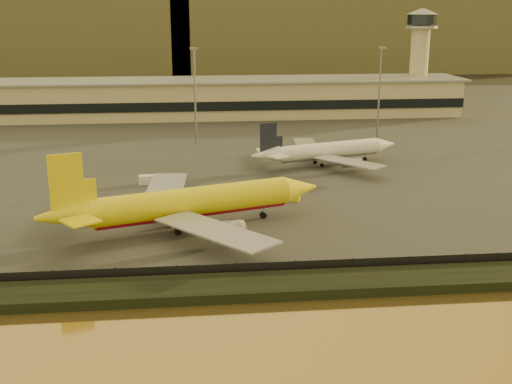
# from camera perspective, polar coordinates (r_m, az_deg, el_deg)

# --- Properties ---
(ground) EXTENTS (900.00, 900.00, 0.00)m
(ground) POSITION_cam_1_polar(r_m,az_deg,el_deg) (99.92, 1.14, -4.71)
(ground) COLOR black
(ground) RESTS_ON ground
(embankment) EXTENTS (320.00, 7.00, 1.40)m
(embankment) POSITION_cam_1_polar(r_m,az_deg,el_deg) (84.07, 2.59, -8.31)
(embankment) COLOR black
(embankment) RESTS_ON ground
(tarmac) EXTENTS (320.00, 220.00, 0.20)m
(tarmac) POSITION_cam_1_polar(r_m,az_deg,el_deg) (191.40, -2.40, 5.31)
(tarmac) COLOR #2D2D2D
(tarmac) RESTS_ON ground
(perimeter_fence) EXTENTS (300.00, 0.05, 2.20)m
(perimeter_fence) POSITION_cam_1_polar(r_m,az_deg,el_deg) (87.46, 2.20, -6.88)
(perimeter_fence) COLOR black
(perimeter_fence) RESTS_ON tarmac
(terminal_building) EXTENTS (202.00, 25.00, 12.60)m
(terminal_building) POSITION_cam_1_polar(r_m,az_deg,el_deg) (220.27, -6.75, 8.23)
(terminal_building) COLOR tan
(terminal_building) RESTS_ON tarmac
(control_tower) EXTENTS (11.20, 11.20, 35.50)m
(control_tower) POSITION_cam_1_polar(r_m,az_deg,el_deg) (238.65, 14.36, 12.16)
(control_tower) COLOR tan
(control_tower) RESTS_ON tarmac
(apron_light_masts) EXTENTS (152.20, 12.20, 25.40)m
(apron_light_masts) POSITION_cam_1_polar(r_m,az_deg,el_deg) (171.03, 3.07, 9.33)
(apron_light_masts) COLOR slate
(apron_light_masts) RESTS_ON tarmac
(distant_hills) EXTENTS (470.00, 160.00, 70.00)m
(distant_hills) POSITION_cam_1_polar(r_m,az_deg,el_deg) (432.91, -7.47, 15.25)
(distant_hills) COLOR brown
(distant_hills) RESTS_ON ground
(dhl_cargo_jet) EXTENTS (47.20, 44.97, 14.43)m
(dhl_cargo_jet) POSITION_cam_1_polar(r_m,az_deg,el_deg) (105.75, -6.06, -1.04)
(dhl_cargo_jet) COLOR yellow
(dhl_cargo_jet) RESTS_ON tarmac
(white_narrowbody_jet) EXTENTS (37.19, 35.38, 10.92)m
(white_narrowbody_jet) POSITION_cam_1_polar(r_m,az_deg,el_deg) (150.68, 6.29, 3.65)
(white_narrowbody_jet) COLOR white
(white_narrowbody_jet) RESTS_ON tarmac
(gse_vehicle_yellow) EXTENTS (4.83, 3.34, 1.99)m
(gse_vehicle_yellow) POSITION_cam_1_polar(r_m,az_deg,el_deg) (122.35, 2.88, -0.24)
(gse_vehicle_yellow) COLOR yellow
(gse_vehicle_yellow) RESTS_ON tarmac
(gse_vehicle_white) EXTENTS (4.14, 1.99, 1.83)m
(gse_vehicle_white) POSITION_cam_1_polar(r_m,az_deg,el_deg) (135.28, -9.52, 1.09)
(gse_vehicle_white) COLOR white
(gse_vehicle_white) RESTS_ON tarmac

